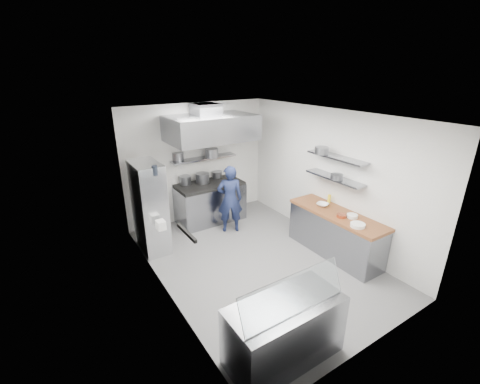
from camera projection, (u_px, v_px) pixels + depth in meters
floor at (257, 261)px, 6.27m from camera, size 5.00×5.00×0.00m
ceiling at (260, 115)px, 5.26m from camera, size 5.00×5.00×0.00m
wall_back at (198, 162)px, 7.73m from camera, size 3.60×2.80×0.02m
wall_front at (381, 260)px, 3.80m from camera, size 3.60×2.80×0.02m
wall_left at (162, 218)px, 4.86m from camera, size 2.80×5.00×0.02m
wall_right at (328, 177)px, 6.67m from camera, size 2.80×5.00×0.02m
gas_range at (210, 203)px, 7.81m from camera, size 1.60×0.80×0.90m
cooktop at (210, 185)px, 7.64m from camera, size 1.57×0.78×0.06m
stock_pot_left at (185, 180)px, 7.55m from camera, size 0.27×0.27×0.20m
stock_pot_mid at (203, 178)px, 7.62m from camera, size 0.32×0.32×0.24m
stock_pot_right at (217, 174)px, 8.02m from camera, size 0.26×0.26×0.16m
over_range_shelf at (204, 158)px, 7.61m from camera, size 1.60×0.30×0.04m
shelf_pot_a at (178, 156)px, 7.39m from camera, size 0.27×0.27×0.18m
shelf_pot_b at (212, 153)px, 7.56m from camera, size 0.31×0.31×0.22m
extractor_hood at (211, 128)px, 7.00m from camera, size 1.90×1.15×0.55m
hood_duct at (206, 109)px, 7.04m from camera, size 0.55×0.55×0.24m
red_firebox at (147, 170)px, 7.05m from camera, size 0.22×0.10×0.26m
chef at (230, 199)px, 7.18m from camera, size 0.67×0.58×1.56m
wire_rack at (150, 207)px, 6.40m from camera, size 0.50×0.90×1.85m
rack_bin_a at (161, 225)px, 5.96m from camera, size 0.15×0.19×0.17m
rack_bin_b at (150, 192)px, 6.17m from camera, size 0.13×0.17×0.15m
rack_jar at (155, 170)px, 5.77m from camera, size 0.10×0.10×0.18m
knife_strip at (187, 233)px, 4.11m from camera, size 0.04×0.55×0.05m
prep_counter_base at (335, 235)px, 6.40m from camera, size 0.62×2.00×0.84m
prep_counter_top at (337, 214)px, 6.23m from camera, size 0.65×2.04×0.06m
plate_stack_a at (358, 225)px, 5.67m from camera, size 0.26×0.26×0.06m
plate_stack_b at (352, 216)px, 6.02m from camera, size 0.20×0.20×0.06m
copper_pan at (341, 216)px, 6.02m from camera, size 0.18×0.18×0.06m
squeeze_bottle at (329, 199)px, 6.65m from camera, size 0.06×0.06×0.18m
mixing_bowl at (323, 205)px, 6.52m from camera, size 0.30×0.30×0.06m
wall_shelf_lower at (334, 178)px, 6.32m from camera, size 0.30×1.30×0.04m
wall_shelf_upper at (337, 157)px, 6.17m from camera, size 0.30×1.30×0.04m
shelf_pot_c at (337, 177)px, 6.17m from camera, size 0.24×0.24×0.10m
shelf_pot_d at (322, 150)px, 6.31m from camera, size 0.27×0.27×0.14m
display_case at (284, 331)px, 4.05m from camera, size 1.50×0.70×0.85m
display_glass at (294, 294)px, 3.72m from camera, size 1.47×0.19×0.42m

